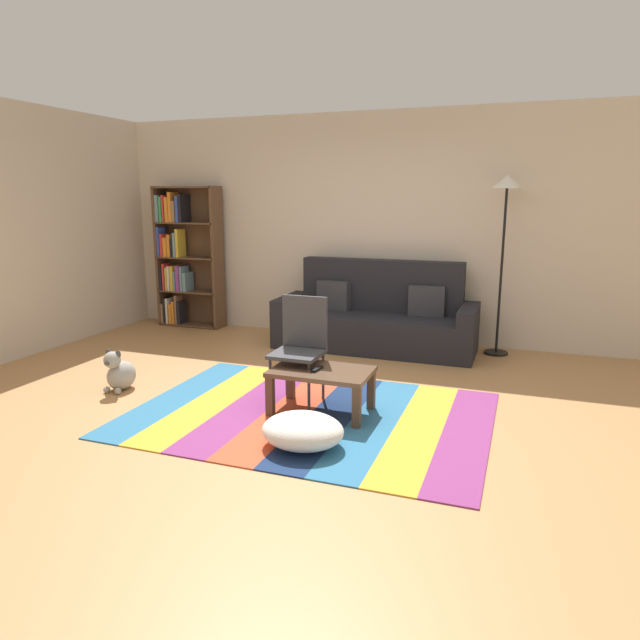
{
  "coord_description": "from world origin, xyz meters",
  "views": [
    {
      "loc": [
        1.74,
        -4.22,
        1.72
      ],
      "look_at": [
        0.06,
        0.4,
        0.65
      ],
      "focal_mm": 31.99,
      "sensor_mm": 36.0,
      "label": 1
    }
  ],
  "objects_px": {
    "pouf": "(303,431)",
    "folding_chair": "(301,340)",
    "couch": "(376,319)",
    "standing_lamp": "(506,206)",
    "dog": "(120,373)",
    "bookshelf": "(182,257)",
    "tv_remote": "(317,369)",
    "coffee_table": "(321,377)"
  },
  "relations": [
    {
      "from": "bookshelf",
      "to": "pouf",
      "type": "relative_size",
      "value": 3.18
    },
    {
      "from": "couch",
      "to": "tv_remote",
      "type": "bearing_deg",
      "value": -88.05
    },
    {
      "from": "bookshelf",
      "to": "coffee_table",
      "type": "relative_size",
      "value": 2.33
    },
    {
      "from": "coffee_table",
      "to": "standing_lamp",
      "type": "distance_m",
      "value": 2.96
    },
    {
      "from": "coffee_table",
      "to": "dog",
      "type": "xyz_separation_m",
      "value": [
        -1.91,
        -0.09,
        -0.15
      ]
    },
    {
      "from": "couch",
      "to": "tv_remote",
      "type": "distance_m",
      "value": 2.18
    },
    {
      "from": "folding_chair",
      "to": "bookshelf",
      "type": "bearing_deg",
      "value": 153.08
    },
    {
      "from": "couch",
      "to": "bookshelf",
      "type": "distance_m",
      "value": 2.83
    },
    {
      "from": "dog",
      "to": "tv_remote",
      "type": "bearing_deg",
      "value": 1.91
    },
    {
      "from": "couch",
      "to": "standing_lamp",
      "type": "bearing_deg",
      "value": 8.54
    },
    {
      "from": "dog",
      "to": "standing_lamp",
      "type": "height_order",
      "value": "standing_lamp"
    },
    {
      "from": "standing_lamp",
      "to": "folding_chair",
      "type": "distance_m",
      "value": 2.82
    },
    {
      "from": "standing_lamp",
      "to": "tv_remote",
      "type": "xyz_separation_m",
      "value": [
        -1.26,
        -2.37,
        -1.25
      ]
    },
    {
      "from": "pouf",
      "to": "standing_lamp",
      "type": "bearing_deg",
      "value": 69.41
    },
    {
      "from": "couch",
      "to": "standing_lamp",
      "type": "distance_m",
      "value": 1.86
    },
    {
      "from": "coffee_table",
      "to": "dog",
      "type": "bearing_deg",
      "value": -177.17
    },
    {
      "from": "bookshelf",
      "to": "standing_lamp",
      "type": "bearing_deg",
      "value": -1.14
    },
    {
      "from": "bookshelf",
      "to": "dog",
      "type": "distance_m",
      "value": 2.8
    },
    {
      "from": "bookshelf",
      "to": "pouf",
      "type": "height_order",
      "value": "bookshelf"
    },
    {
      "from": "dog",
      "to": "tv_remote",
      "type": "xyz_separation_m",
      "value": [
        1.88,
        0.06,
        0.22
      ]
    },
    {
      "from": "dog",
      "to": "tv_remote",
      "type": "relative_size",
      "value": 2.65
    },
    {
      "from": "couch",
      "to": "standing_lamp",
      "type": "height_order",
      "value": "standing_lamp"
    },
    {
      "from": "dog",
      "to": "folding_chair",
      "type": "height_order",
      "value": "folding_chair"
    },
    {
      "from": "bookshelf",
      "to": "tv_remote",
      "type": "relative_size",
      "value": 12.35
    },
    {
      "from": "coffee_table",
      "to": "standing_lamp",
      "type": "relative_size",
      "value": 0.41
    },
    {
      "from": "pouf",
      "to": "folding_chair",
      "type": "bearing_deg",
      "value": 112.49
    },
    {
      "from": "couch",
      "to": "dog",
      "type": "height_order",
      "value": "couch"
    },
    {
      "from": "dog",
      "to": "standing_lamp",
      "type": "bearing_deg",
      "value": 37.83
    },
    {
      "from": "couch",
      "to": "folding_chair",
      "type": "relative_size",
      "value": 2.51
    },
    {
      "from": "pouf",
      "to": "folding_chair",
      "type": "xyz_separation_m",
      "value": [
        -0.36,
        0.87,
        0.41
      ]
    },
    {
      "from": "bookshelf",
      "to": "dog",
      "type": "xyz_separation_m",
      "value": [
        0.95,
        -2.52,
        -0.77
      ]
    },
    {
      "from": "tv_remote",
      "to": "folding_chair",
      "type": "distance_m",
      "value": 0.37
    },
    {
      "from": "couch",
      "to": "dog",
      "type": "xyz_separation_m",
      "value": [
        -1.8,
        -2.24,
        -0.18
      ]
    },
    {
      "from": "dog",
      "to": "pouf",
      "type": "bearing_deg",
      "value": -15.84
    },
    {
      "from": "standing_lamp",
      "to": "folding_chair",
      "type": "relative_size",
      "value": 2.16
    },
    {
      "from": "coffee_table",
      "to": "folding_chair",
      "type": "height_order",
      "value": "folding_chair"
    },
    {
      "from": "pouf",
      "to": "standing_lamp",
      "type": "xyz_separation_m",
      "value": [
        1.13,
        3.01,
        1.5
      ]
    },
    {
      "from": "bookshelf",
      "to": "standing_lamp",
      "type": "height_order",
      "value": "standing_lamp"
    },
    {
      "from": "bookshelf",
      "to": "tv_remote",
      "type": "bearing_deg",
      "value": -40.99
    },
    {
      "from": "standing_lamp",
      "to": "couch",
      "type": "bearing_deg",
      "value": -171.46
    },
    {
      "from": "coffee_table",
      "to": "tv_remote",
      "type": "relative_size",
      "value": 5.3
    },
    {
      "from": "folding_chair",
      "to": "tv_remote",
      "type": "bearing_deg",
      "value": -32.12
    }
  ]
}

